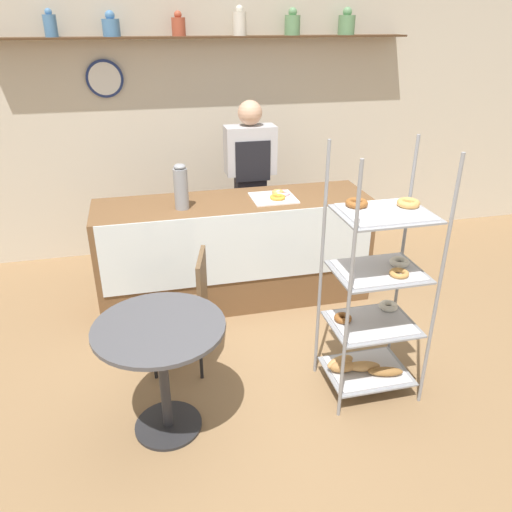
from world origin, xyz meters
name	(u,v)px	position (x,y,z in m)	size (l,w,h in m)	color
ground_plane	(270,384)	(0.00, 0.00, 0.00)	(14.00, 14.00, 0.00)	olive
back_wall	(209,118)	(0.00, 2.49, 1.37)	(10.00, 0.30, 2.70)	beige
display_counter	(235,251)	(0.00, 1.22, 0.46)	(2.31, 0.65, 0.92)	brown
pastry_rack	(373,302)	(0.63, -0.16, 0.66)	(0.59, 0.47, 1.66)	gray
person_worker	(250,183)	(0.26, 1.76, 0.90)	(0.46, 0.23, 1.65)	#282833
cafe_table	(161,352)	(-0.72, -0.24, 0.56)	(0.75, 0.75, 0.75)	#262628
cafe_chair	(190,300)	(-0.49, 0.35, 0.54)	(0.46, 0.46, 0.87)	black
coffee_carafe	(181,187)	(-0.43, 1.14, 1.10)	(0.11, 0.11, 0.36)	gray
donut_tray_counter	(276,196)	(0.36, 1.21, 0.94)	(0.36, 0.35, 0.04)	white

